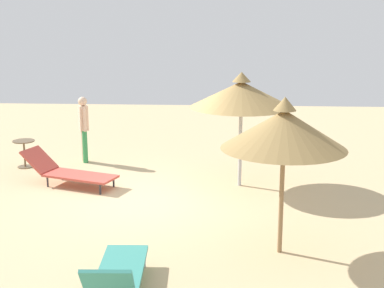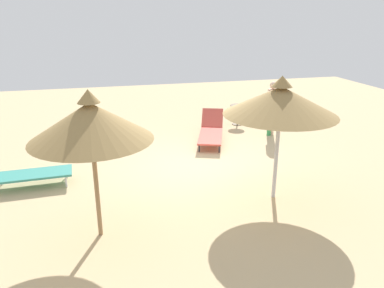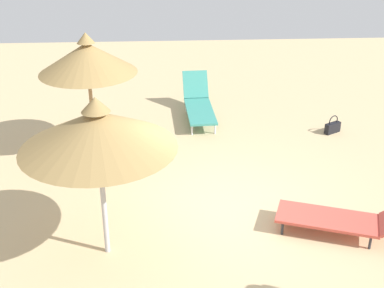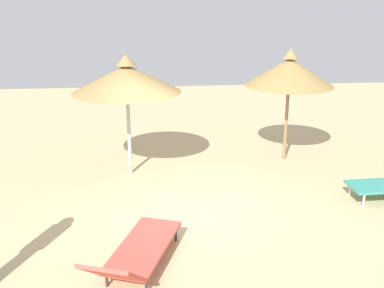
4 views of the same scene
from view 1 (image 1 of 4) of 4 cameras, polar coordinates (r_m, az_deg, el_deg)
name	(u,v)px [view 1 (image 1 of 4)]	position (r m, az deg, el deg)	size (l,w,h in m)	color
ground	(150,201)	(12.48, -4.17, -5.64)	(24.00, 24.00, 0.10)	tan
parasol_umbrella_front	(284,129)	(9.34, 9.07, 1.44)	(2.04, 2.04, 2.64)	olive
parasol_umbrella_near_left	(241,94)	(12.91, 4.88, 4.92)	(2.30, 2.30, 2.62)	#B2B2B7
lounge_chair_near_right	(68,171)	(13.56, -12.17, -2.63)	(1.40, 2.35, 0.77)	#CC4C3F
lounge_chair_back	(117,275)	(8.32, -7.37, -12.66)	(2.21, 0.74, 0.93)	teal
person_standing_center	(84,125)	(15.35, -10.66, 1.84)	(0.40, 0.31, 1.74)	#338C4C
side_table_round	(24,149)	(15.31, -16.24, -0.49)	(0.55, 0.55, 0.70)	brown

